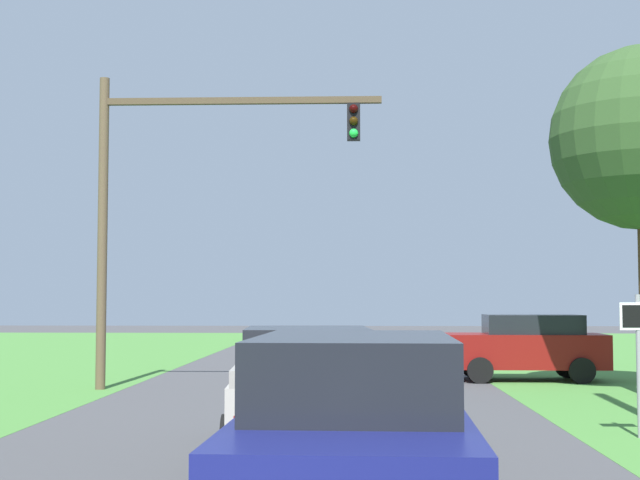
{
  "coord_description": "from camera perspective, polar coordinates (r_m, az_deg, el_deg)",
  "views": [
    {
      "loc": [
        1.05,
        -3.18,
        2.23
      ],
      "look_at": [
        0.35,
        15.59,
        3.41
      ],
      "focal_mm": 51.88,
      "sensor_mm": 36.0,
      "label": 1
    }
  ],
  "objects": [
    {
      "name": "keep_moving_sign",
      "position": [
        15.7,
        19.07,
        -6.17
      ],
      "size": [
        0.6,
        0.09,
        2.29
      ],
      "color": "gray",
      "rests_on": "ground_plane"
    },
    {
      "name": "ground_plane",
      "position": [
        13.59,
        -2.39,
        -13.03
      ],
      "size": [
        120.0,
        120.0,
        0.0
      ],
      "primitive_type": "plane",
      "color": "#424244"
    },
    {
      "name": "crossing_suv_far",
      "position": [
        25.73,
        12.62,
        -6.38
      ],
      "size": [
        4.26,
        2.07,
        1.77
      ],
      "color": "maroon",
      "rests_on": "ground_plane"
    },
    {
      "name": "pickup_truck_lead",
      "position": [
        13.02,
        -0.79,
        -9.27
      ],
      "size": [
        2.36,
        5.29,
        1.82
      ],
      "color": "#B7B2A8",
      "rests_on": "ground_plane"
    },
    {
      "name": "traffic_light",
      "position": [
        23.04,
        -8.95,
        3.46
      ],
      "size": [
        6.99,
        0.4,
        7.68
      ],
      "color": "brown",
      "rests_on": "ground_plane"
    },
    {
      "name": "red_suv_near",
      "position": [
        8.22,
        2.11,
        -12.25
      ],
      "size": [
        2.28,
        4.53,
        1.9
      ],
      "color": "navy",
      "rests_on": "ground_plane"
    }
  ]
}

